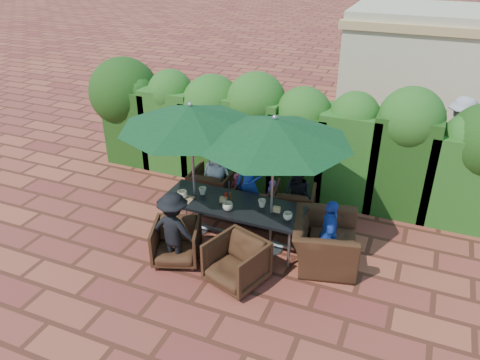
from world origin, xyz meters
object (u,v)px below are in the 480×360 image
at_px(dining_table, 233,207).
at_px(umbrella_right, 274,130).
at_px(chair_far_left, 213,185).
at_px(chair_far_right, 294,202).
at_px(umbrella_left, 191,117).
at_px(chair_far_mid, 254,201).
at_px(chair_near_right, 236,261).
at_px(chair_near_left, 176,241).
at_px(chair_end_right, 325,235).

xyz_separation_m(dining_table, umbrella_right, (0.71, -0.02, 1.54)).
distance_m(chair_far_left, chair_far_right, 1.68).
xyz_separation_m(dining_table, umbrella_left, (-0.74, 0.02, 1.54)).
xyz_separation_m(umbrella_left, umbrella_right, (1.45, -0.04, 0.00)).
bearing_deg(chair_far_mid, chair_far_left, -5.60).
height_order(umbrella_left, chair_far_right, umbrella_left).
relative_size(umbrella_right, chair_far_left, 3.01).
bearing_deg(dining_table, chair_far_right, 52.32).
xyz_separation_m(umbrella_right, chair_far_mid, (-0.62, 0.85, -1.84)).
height_order(dining_table, chair_far_left, chair_far_left).
bearing_deg(chair_far_mid, chair_far_right, -158.37).
distance_m(umbrella_right, chair_far_mid, 2.12).
bearing_deg(umbrella_right, chair_far_right, 84.90).
xyz_separation_m(umbrella_left, chair_near_right, (1.25, -1.04, -1.80)).
relative_size(dining_table, chair_far_left, 3.03).
relative_size(dining_table, chair_far_mid, 3.36).
bearing_deg(chair_near_right, chair_far_left, 142.70).
bearing_deg(chair_near_right, dining_table, 134.85).
bearing_deg(chair_near_left, chair_far_mid, 47.89).
height_order(dining_table, umbrella_left, umbrella_left).
bearing_deg(chair_far_left, dining_table, 128.24).
bearing_deg(chair_end_right, umbrella_right, 79.01).
height_order(dining_table, chair_near_right, chair_near_right).
height_order(chair_far_mid, chair_far_right, chair_far_right).
bearing_deg(dining_table, chair_far_mid, 84.20).
height_order(chair_far_left, chair_near_left, chair_far_left).
bearing_deg(chair_far_right, umbrella_left, 24.35).
height_order(umbrella_right, chair_near_left, umbrella_right).
relative_size(umbrella_right, chair_near_left, 3.20).
xyz_separation_m(umbrella_left, chair_far_mid, (0.83, 0.81, -1.84)).
xyz_separation_m(umbrella_right, chair_near_right, (-0.20, -1.01, -1.80)).
relative_size(dining_table, chair_near_right, 3.04).
height_order(dining_table, chair_far_right, chair_far_right).
relative_size(umbrella_left, chair_far_right, 3.20).
height_order(dining_table, umbrella_right, umbrella_right).
xyz_separation_m(chair_far_mid, chair_near_right, (0.42, -1.86, 0.04)).
bearing_deg(chair_far_mid, chair_end_right, 157.66).
bearing_deg(chair_end_right, chair_near_left, 98.94).
xyz_separation_m(dining_table, chair_near_right, (0.51, -1.02, -0.27)).
bearing_deg(chair_near_left, chair_far_left, 77.89).
xyz_separation_m(umbrella_right, chair_far_left, (-1.59, 1.03, -1.80)).
relative_size(chair_far_left, chair_near_right, 1.00).
xyz_separation_m(chair_far_mid, chair_far_right, (0.72, 0.21, 0.01)).
bearing_deg(chair_far_left, chair_end_right, 155.69).
bearing_deg(chair_far_right, chair_far_left, -8.32).
bearing_deg(chair_end_right, dining_table, 77.68).
distance_m(umbrella_right, chair_near_right, 2.08).
distance_m(dining_table, chair_near_left, 1.13).
height_order(chair_far_right, chair_end_right, chair_end_right).
distance_m(chair_far_mid, chair_end_right, 1.76).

